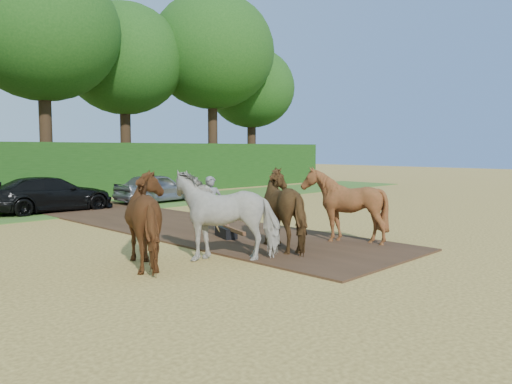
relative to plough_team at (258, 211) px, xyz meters
The scene contains 5 objects.
ground 2.07m from the plough_team, 95.95° to the right, with size 120.00×120.00×0.00m, color gold.
earth_strip 5.50m from the plough_team, 75.89° to the left, with size 4.50×17.00×0.05m, color #472D1C.
grass_verge 12.29m from the plough_team, 90.86° to the left, with size 50.00×5.00×0.03m, color #38601E.
hedgerow 16.75m from the plough_team, 90.63° to the left, with size 46.00×1.60×3.00m, color #14380F.
plough_team is the anchor object (origin of this frame).
Camera 1 is at (-8.85, -7.11, 2.68)m, focal length 35.00 mm.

